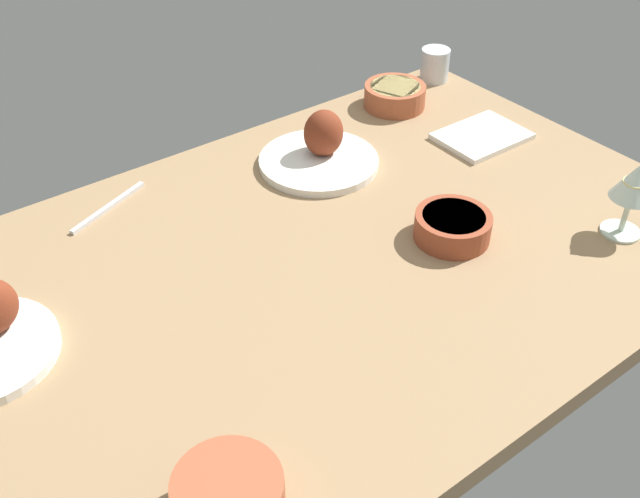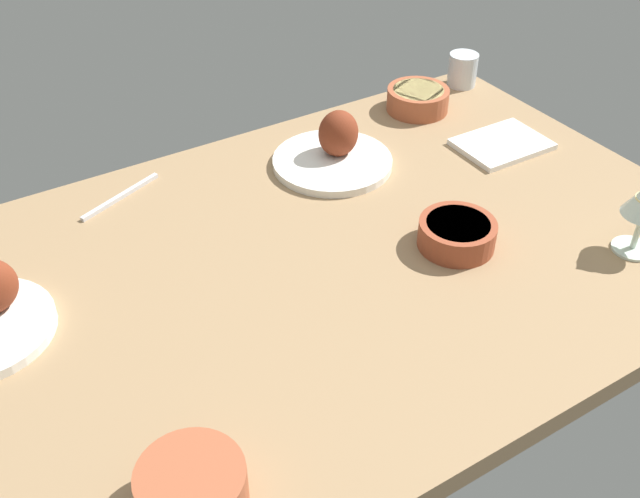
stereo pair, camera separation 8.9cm
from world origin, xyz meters
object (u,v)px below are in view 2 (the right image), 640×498
object	(u,v)px
plate_near_viewer	(335,151)
folded_napkin	(502,144)
bowl_cream	(457,233)
bowl_pasta	(418,99)
bowl_soup	(192,488)
fork_loose	(121,196)
water_tumbler	(463,70)

from	to	relation	value
plate_near_viewer	folded_napkin	world-z (taller)	plate_near_viewer
bowl_cream	bowl_pasta	xyz separation A→B (cm)	(25.01, 43.22, 0.18)
bowl_cream	bowl_pasta	world-z (taller)	bowl_pasta
bowl_soup	fork_loose	bearing A→B (deg)	77.51
plate_near_viewer	folded_napkin	bearing A→B (deg)	-21.19
plate_near_viewer	water_tumbler	size ratio (longest dim) A/B	3.11
folded_napkin	fork_loose	distance (cm)	77.73
fork_loose	plate_near_viewer	bearing A→B (deg)	143.05
plate_near_viewer	bowl_pasta	world-z (taller)	plate_near_viewer
plate_near_viewer	bowl_soup	world-z (taller)	plate_near_viewer
plate_near_viewer	folded_napkin	size ratio (longest dim) A/B	1.31
fork_loose	bowl_pasta	bearing A→B (deg)	156.65
bowl_cream	folded_napkin	world-z (taller)	bowl_cream
bowl_pasta	folded_napkin	xyz separation A→B (cm)	(4.94, -22.38, -2.18)
bowl_soup	plate_near_viewer	bearing A→B (deg)	45.31
water_tumbler	fork_loose	xyz separation A→B (cm)	(-86.05, -3.64, -3.45)
folded_napkin	water_tumbler	bearing A→B (deg)	66.21
bowl_soup	fork_loose	size ratio (longest dim) A/B	0.71
bowl_soup	water_tumbler	size ratio (longest dim) A/B	1.69
bowl_cream	bowl_soup	distance (cm)	63.23
bowl_soup	bowl_cream	bearing A→B (deg)	21.06
plate_near_viewer	folded_napkin	distance (cm)	35.63
bowl_soup	water_tumbler	distance (cm)	123.15
water_tumbler	folded_napkin	world-z (taller)	water_tumbler
bowl_pasta	folded_napkin	bearing A→B (deg)	-77.55
bowl_soup	water_tumbler	bearing A→B (deg)	34.99
plate_near_viewer	bowl_pasta	xyz separation A→B (cm)	(28.22, 9.52, -0.04)
plate_near_viewer	water_tumbler	world-z (taller)	plate_near_viewer
water_tumbler	bowl_cream	bearing A→B (deg)	-131.17
bowl_cream	fork_loose	bearing A→B (deg)	134.94
water_tumbler	fork_loose	bearing A→B (deg)	-177.58
folded_napkin	fork_loose	bearing A→B (deg)	162.46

